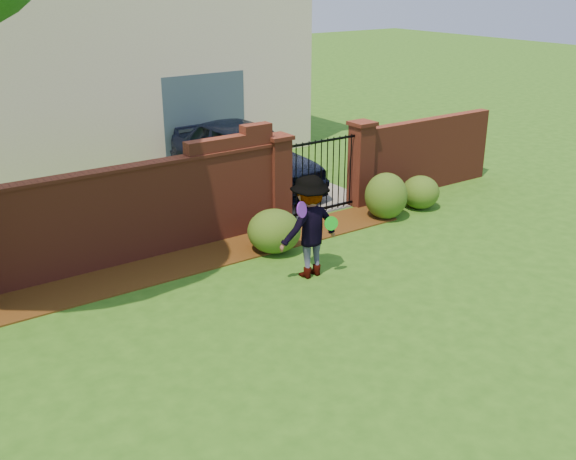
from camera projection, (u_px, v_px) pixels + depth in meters
ground at (298, 340)px, 9.58m from camera, size 80.00×80.00×0.01m
mulch_bed at (139, 274)px, 11.61m from camera, size 11.10×1.08×0.03m
brick_wall at (59, 226)px, 11.22m from camera, size 8.70×0.31×2.16m
brick_wall_return at (425, 155)px, 15.88m from camera, size 4.00×0.25×1.70m
pillar_left at (278, 180)px, 13.58m from camera, size 0.50×0.50×1.88m
pillar_right at (361, 163)px, 14.76m from camera, size 0.50×0.50×1.88m
iron_gate at (321, 176)px, 14.21m from camera, size 1.78×0.03×1.60m
driveway at (226, 172)px, 17.56m from camera, size 3.20×8.00×0.01m
house at (66, 40)px, 18.13m from camera, size 12.40×6.40×6.30m
car at (252, 157)px, 15.89m from camera, size 2.06×4.75×1.60m
shrub_left at (274, 231)px, 12.45m from camera, size 0.99×0.99×0.81m
shrub_middle at (386, 196)px, 14.12m from camera, size 0.89×0.89×0.98m
shrub_right at (420, 192)px, 14.77m from camera, size 0.82×0.82×0.73m
man at (311, 227)px, 11.28m from camera, size 1.16×0.68×1.77m
frisbee_purple at (302, 210)px, 10.80m from camera, size 0.28×0.18×0.27m
frisbee_green at (331, 223)px, 11.19m from camera, size 0.24×0.12×0.24m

